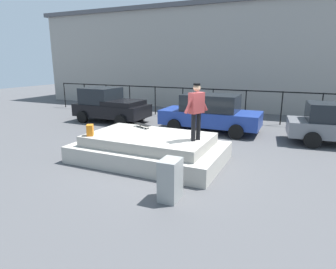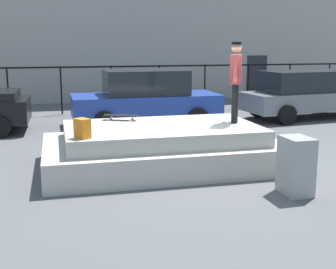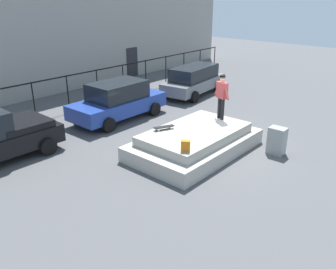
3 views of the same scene
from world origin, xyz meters
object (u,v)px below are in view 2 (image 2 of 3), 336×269
skateboarder (236,76)px  car_grey_hatchback_far (307,93)px  utility_box (296,166)px  backpack (82,128)px  car_blue_sedan_mid (146,97)px  skateboard (121,116)px

skateboarder → car_grey_hatchback_far: skateboarder is taller
utility_box → backpack: bearing=156.1°
car_grey_hatchback_far → utility_box: size_ratio=4.61×
backpack → skateboarder: bearing=73.0°
car_blue_sedan_mid → skateboarder: bearing=-78.5°
backpack → car_blue_sedan_mid: car_blue_sedan_mid is taller
skateboarder → utility_box: size_ratio=1.71×
skateboard → backpack: size_ratio=2.20×
backpack → car_grey_hatchback_far: bearing=93.8°
car_grey_hatchback_far → utility_box: car_grey_hatchback_far is taller
skateboarder → backpack: skateboarder is taller
skateboard → backpack: (-0.96, -1.76, 0.08)m
skateboarder → skateboard: bearing=159.8°
car_grey_hatchback_far → skateboarder: bearing=-133.9°
backpack → utility_box: size_ratio=0.36×
car_blue_sedan_mid → car_grey_hatchback_far: size_ratio=1.00×
skateboard → car_grey_hatchback_far: car_grey_hatchback_far is taller
skateboarder → utility_box: 2.73m
skateboard → backpack: 2.00m
skateboarder → car_grey_hatchback_far: 6.82m
car_blue_sedan_mid → utility_box: bearing=-80.7°
skateboarder → backpack: (-3.34, -0.88, -0.83)m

